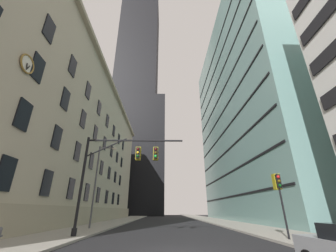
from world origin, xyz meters
TOP-DOWN VIEW (x-y plane):
  - station_building at (-19.18, 22.68)m, footprint 17.03×57.37m
  - dark_skyscraper at (-14.02, 72.39)m, footprint 26.84×26.84m
  - glass_office_midrise at (18.19, 27.84)m, footprint 14.49×40.84m
  - traffic_signal_mast at (-3.87, 5.36)m, footprint 7.84×0.63m
  - traffic_light_near_right at (7.00, 3.53)m, footprint 0.40×0.63m
  - street_lamppost at (-7.75, 11.90)m, footprint 2.04×0.32m

SIDE VIEW (x-z plane):
  - traffic_light_near_right at x=7.00m, z-range 1.36..5.32m
  - street_lamppost at x=-7.75m, z-range 0.87..9.21m
  - traffic_signal_mast at x=-3.87m, z-range 1.65..8.80m
  - station_building at x=-19.18m, z-range -0.02..24.72m
  - glass_office_midrise at x=18.19m, z-range 0.00..42.68m
  - dark_skyscraper at x=-14.02m, z-range -45.58..172.66m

